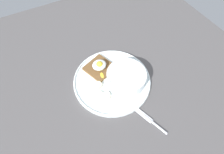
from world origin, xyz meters
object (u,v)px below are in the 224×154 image
Objects in this scene: poached_egg at (99,65)px; banana_slice_back at (99,96)px; oatmeal_bowl at (126,78)px; banana_slice_left at (98,86)px; toast_slice at (100,68)px; knife at (151,121)px; banana_slice_front at (107,96)px.

banana_slice_back is at bearing 62.64° from poached_egg.
oatmeal_bowl reaches higher than poached_egg.
oatmeal_bowl is 1.82× the size of poached_egg.
banana_slice_back is (11.50, 0.63, -2.33)cm from oatmeal_bowl.
oatmeal_bowl is 3.63× the size of banana_slice_left.
oatmeal_bowl is at bearing 120.14° from toast_slice.
oatmeal_bowl reaches higher than banana_slice_left.
banana_slice_back is (1.65, 3.75, -0.15)cm from banana_slice_left.
banana_slice_left is 0.31× the size of knife.
poached_egg is at bearing -77.69° from knife.
poached_egg is at bearing -117.36° from banana_slice_back.
oatmeal_bowl reaches higher than toast_slice.
knife is at bearing 116.19° from banana_slice_left.
banana_slice_left is at bearing -63.81° from knife.
banana_slice_front is 17.17cm from knife.
oatmeal_bowl is 12.03cm from toast_slice.
toast_slice is at bearing -101.99° from poached_egg.
poached_egg is 2.48× the size of banana_slice_front.
knife is at bearing 125.39° from banana_slice_back.
banana_slice_front and banana_slice_left have the same top height.
banana_slice_left is at bearing 61.06° from toast_slice.
banana_slice_left is (0.73, -5.20, 0.02)cm from banana_slice_front.
poached_egg is 8.20cm from banana_slice_left.
poached_egg reaches higher than banana_slice_left.
banana_slice_front is at bearing -58.32° from knife.
toast_slice is 2.04cm from poached_egg.
toast_slice is at bearing -77.81° from knife.
banana_slice_back is at bearing -31.22° from banana_slice_front.
banana_slice_left is 4.10cm from banana_slice_back.
banana_slice_front is at bearing 75.43° from poached_egg.
oatmeal_bowl is 17.00cm from knife.
knife is at bearing 89.55° from oatmeal_bowl.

